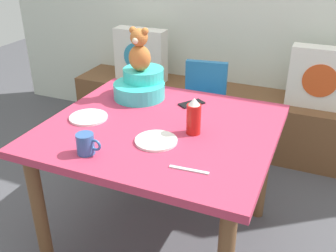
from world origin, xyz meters
name	(u,v)px	position (x,y,z in m)	size (l,w,h in m)	color
ground_plane	(161,237)	(0.00, 0.00, 0.00)	(8.00, 8.00, 0.00)	#4C4C51
window_bench	(223,117)	(0.00, 1.27, 0.23)	(2.60, 0.44, 0.46)	brown
pillow_floral_left	(141,55)	(-0.74, 1.25, 0.68)	(0.44, 0.15, 0.44)	white
pillow_floral_right	(321,78)	(0.70, 1.25, 0.68)	(0.44, 0.15, 0.44)	white
dining_table	(160,143)	(0.00, 0.00, 0.64)	(1.14, 1.04, 0.74)	#B73351
highchair	(202,103)	(-0.04, 0.83, 0.52)	(0.36, 0.49, 0.79)	#2672B2
infant_seat_teal	(141,85)	(-0.26, 0.31, 0.81)	(0.30, 0.33, 0.16)	#35CBC0
teddy_bear	(139,51)	(-0.26, 0.31, 1.02)	(0.13, 0.12, 0.25)	#B66B32
ketchup_bottle	(194,117)	(0.18, -0.01, 0.83)	(0.07, 0.07, 0.18)	red
coffee_mug	(86,144)	(-0.19, -0.38, 0.79)	(0.12, 0.08, 0.09)	#335999
dinner_plate_near	(88,117)	(-0.38, -0.07, 0.75)	(0.20, 0.20, 0.01)	white
dinner_plate_far	(156,141)	(0.05, -0.16, 0.75)	(0.20, 0.20, 0.01)	white
cell_phone	(192,104)	(0.05, 0.31, 0.74)	(0.07, 0.14, 0.01)	black
table_fork	(189,170)	(0.28, -0.33, 0.74)	(0.02, 0.17, 0.01)	silver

